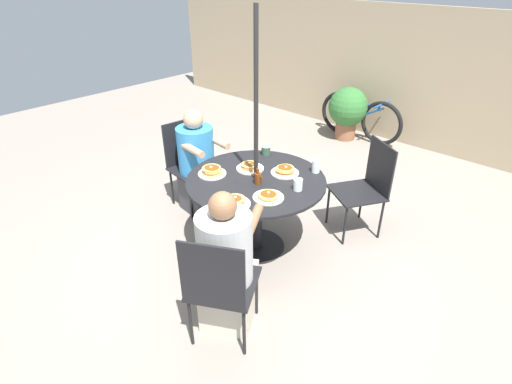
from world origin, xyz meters
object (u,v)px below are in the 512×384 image
(pancake_plate_e, at_px, (268,196))
(potted_shrub, at_px, (348,109))
(coffee_cup, at_px, (266,150))
(pancake_plate_d, at_px, (285,171))
(patio_chair_north, at_px, (219,284))
(patio_chair_south, at_px, (189,160))
(diner_south, at_px, (199,167))
(pancake_plate_b, at_px, (235,202))
(patio_chair_east, at_px, (367,184))
(syrup_bottle, at_px, (258,178))
(bicycle, at_px, (360,117))
(pancake_plate_a, at_px, (250,167))
(drinking_glass_a, at_px, (316,166))
(diner_north, at_px, (227,267))
(patio_table, at_px, (256,193))
(pancake_plate_c, at_px, (212,171))
(drinking_glass_b, at_px, (298,185))

(pancake_plate_e, bearing_deg, potted_shrub, 109.54)
(coffee_cup, bearing_deg, pancake_plate_d, -25.82)
(patio_chair_north, distance_m, patio_chair_south, 2.01)
(diner_south, height_order, pancake_plate_b, diner_south)
(pancake_plate_d, bearing_deg, patio_chair_east, 55.75)
(syrup_bottle, bearing_deg, pancake_plate_e, -29.08)
(patio_chair_south, bearing_deg, bicycle, 178.51)
(pancake_plate_d, height_order, coffee_cup, coffee_cup)
(pancake_plate_a, xyz_separation_m, bicycle, (-0.51, 3.03, -0.43))
(drinking_glass_a, bearing_deg, bicycle, 110.42)
(diner_north, xyz_separation_m, drinking_glass_a, (-0.15, 1.28, 0.29))
(patio_chair_north, height_order, diner_north, diner_north)
(pancake_plate_d, bearing_deg, syrup_bottle, -99.60)
(patio_table, bearing_deg, pancake_plate_c, -150.31)
(patio_chair_north, relative_size, pancake_plate_a, 3.70)
(syrup_bottle, bearing_deg, drinking_glass_a, 64.88)
(drinking_glass_b, height_order, potted_shrub, drinking_glass_b)
(diner_south, relative_size, syrup_bottle, 8.02)
(patio_table, height_order, patio_chair_north, patio_chair_north)
(syrup_bottle, bearing_deg, potted_shrub, 106.44)
(coffee_cup, xyz_separation_m, drinking_glass_a, (0.59, 0.02, 0.01))
(diner_north, relative_size, patio_chair_east, 1.22)
(patio_chair_east, relative_size, pancake_plate_e, 3.70)
(patio_chair_north, relative_size, potted_shrub, 1.18)
(patio_chair_east, distance_m, drinking_glass_b, 0.93)
(pancake_plate_e, relative_size, syrup_bottle, 1.80)
(pancake_plate_e, bearing_deg, patio_chair_east, 75.16)
(patio_chair_south, height_order, diner_south, diner_south)
(patio_chair_east, xyz_separation_m, bicycle, (-1.28, 2.18, -0.19))
(pancake_plate_c, bearing_deg, drinking_glass_a, 44.99)
(drinking_glass_b, bearing_deg, potted_shrub, 112.82)
(patio_table, bearing_deg, pancake_plate_d, 64.29)
(patio_chair_north, bearing_deg, patio_chair_south, 116.86)
(pancake_plate_c, relative_size, coffee_cup, 2.72)
(pancake_plate_d, bearing_deg, drinking_glass_a, 47.69)
(patio_chair_south, bearing_deg, patio_chair_east, 122.37)
(pancake_plate_d, xyz_separation_m, pancake_plate_e, (0.18, -0.44, -0.01))
(drinking_glass_a, distance_m, bicycle, 2.89)
(patio_chair_north, height_order, pancake_plate_c, patio_chair_north)
(pancake_plate_d, bearing_deg, patio_table, -115.71)
(diner_south, xyz_separation_m, pancake_plate_a, (0.76, -0.01, 0.26))
(patio_chair_south, height_order, pancake_plate_a, patio_chair_south)
(diner_north, height_order, pancake_plate_e, diner_north)
(pancake_plate_d, bearing_deg, diner_north, -72.50)
(patio_chair_east, relative_size, coffee_cup, 10.08)
(bicycle, relative_size, potted_shrub, 1.73)
(pancake_plate_c, height_order, pancake_plate_e, pancake_plate_c)
(diner_south, xyz_separation_m, pancake_plate_c, (0.58, -0.31, 0.27))
(patio_chair_east, height_order, pancake_plate_c, patio_chair_east)
(patio_chair_north, bearing_deg, pancake_plate_c, 109.85)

